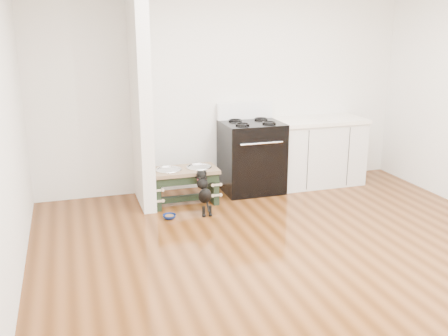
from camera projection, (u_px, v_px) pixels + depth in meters
The scene contains 8 objects.
ground at pixel (307, 263), 4.63m from camera, with size 5.00×5.00×0.00m, color #45240C.
room_shell at pixel (316, 88), 4.18m from camera, with size 5.00×5.00×5.00m.
partition_wall at pixel (140, 94), 5.84m from camera, with size 0.15×0.80×2.70m, color silver.
oven_range at pixel (251, 156), 6.55m from camera, with size 0.76×0.69×1.14m.
cabinet_run at pixel (318, 152), 6.85m from camera, with size 1.24×0.64×0.91m.
dog_feeder at pixel (184, 179), 6.09m from camera, with size 0.81×0.43×0.46m.
puppy at pixel (204, 191), 5.80m from camera, with size 0.14×0.42×0.50m.
floor_bowl at pixel (169, 217), 5.68m from camera, with size 0.17×0.17×0.05m.
Camera 1 is at (-2.01, -3.77, 2.12)m, focal length 40.00 mm.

